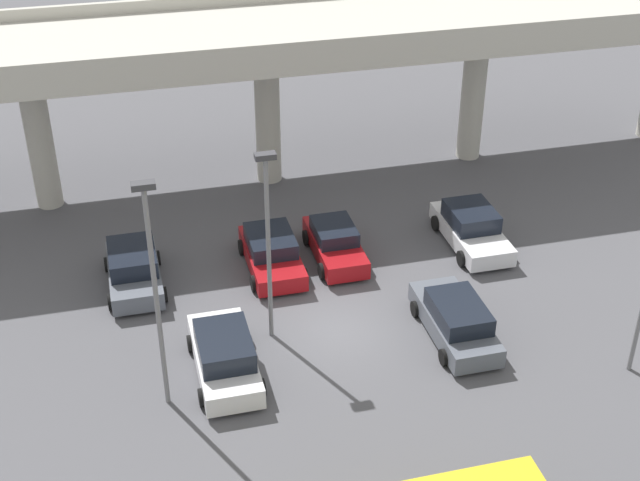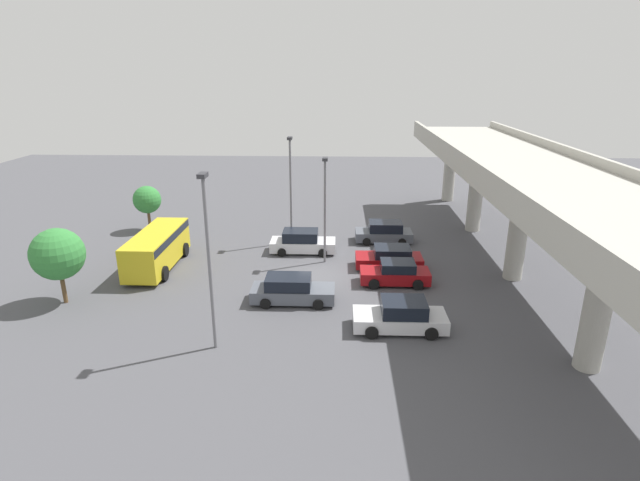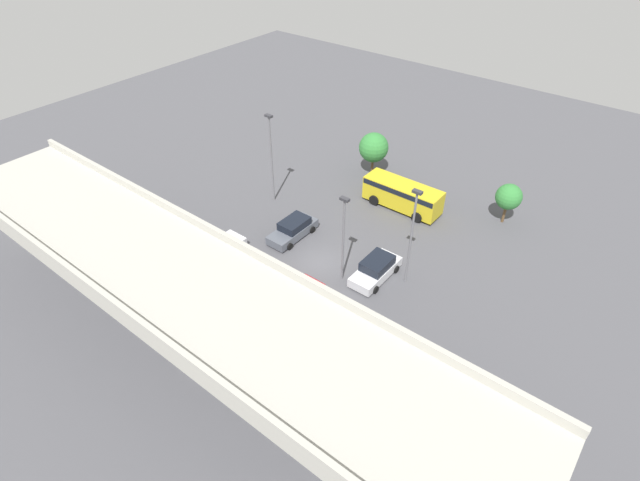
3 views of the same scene
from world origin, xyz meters
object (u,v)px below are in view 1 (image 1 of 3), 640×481
(lamp_post_by_overpass, at_px, (268,233))
(parked_car_1, at_px, (224,355))
(parked_car_0, at_px, (134,269))
(parked_car_5, at_px, (471,228))
(parked_car_3, at_px, (335,243))
(parked_car_2, at_px, (272,253))
(lamp_post_mid_lot, at_px, (154,282))
(parked_car_4, at_px, (456,320))

(lamp_post_by_overpass, bearing_deg, parked_car_1, -138.92)
(parked_car_0, bearing_deg, parked_car_5, 88.68)
(parked_car_3, bearing_deg, parked_car_2, -87.85)
(parked_car_3, bearing_deg, lamp_post_mid_lot, -46.67)
(parked_car_2, height_order, parked_car_3, parked_car_2)
(parked_car_0, bearing_deg, lamp_post_by_overpass, 45.35)
(parked_car_4, bearing_deg, parked_car_3, 24.23)
(parked_car_1, xyz_separation_m, parked_car_4, (8.40, -0.01, -0.03))
(parked_car_0, distance_m, parked_car_2, 5.50)
(parked_car_1, bearing_deg, parked_car_4, -90.09)
(parked_car_4, xyz_separation_m, lamp_post_by_overpass, (-6.43, 1.73, 3.60))
(parked_car_2, xyz_separation_m, lamp_post_mid_lot, (-4.98, -7.12, 4.06))
(parked_car_2, relative_size, lamp_post_by_overpass, 0.61)
(parked_car_0, distance_m, parked_car_5, 14.05)
(parked_car_4, distance_m, lamp_post_by_overpass, 7.57)
(parked_car_2, relative_size, lamp_post_mid_lot, 0.55)
(lamp_post_mid_lot, distance_m, lamp_post_by_overpass, 4.87)
(parked_car_3, relative_size, lamp_post_mid_lot, 0.53)
(parked_car_5, bearing_deg, parked_car_4, -27.35)
(parked_car_0, height_order, parked_car_1, parked_car_1)
(parked_car_0, xyz_separation_m, parked_car_5, (14.05, -0.32, -0.01))
(parked_car_1, distance_m, parked_car_4, 8.40)
(parked_car_2, height_order, lamp_post_mid_lot, lamp_post_mid_lot)
(parked_car_0, bearing_deg, parked_car_3, 90.15)
(parked_car_2, bearing_deg, parked_car_1, -25.28)
(parked_car_3, bearing_deg, lamp_post_by_overpass, -38.61)
(parked_car_1, bearing_deg, parked_car_0, 22.66)
(parked_car_3, xyz_separation_m, parked_car_4, (2.82, -6.26, 0.04))
(lamp_post_mid_lot, bearing_deg, parked_car_1, 25.30)
(lamp_post_by_overpass, bearing_deg, lamp_post_mid_lot, -146.31)
(parked_car_0, relative_size, parked_car_3, 1.02)
(parked_car_1, height_order, parked_car_3, parked_car_1)
(lamp_post_by_overpass, bearing_deg, parked_car_4, -15.03)
(parked_car_3, height_order, parked_car_4, parked_car_4)
(lamp_post_mid_lot, height_order, lamp_post_by_overpass, lamp_post_mid_lot)
(parked_car_4, relative_size, parked_car_5, 1.00)
(parked_car_0, relative_size, parked_car_1, 0.92)
(lamp_post_mid_lot, bearing_deg, parked_car_0, 94.15)
(lamp_post_mid_lot, bearing_deg, parked_car_3, 43.33)
(parked_car_0, bearing_deg, parked_car_1, 22.66)
(parked_car_1, relative_size, lamp_post_by_overpass, 0.65)
(parked_car_1, bearing_deg, parked_car_5, -62.76)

